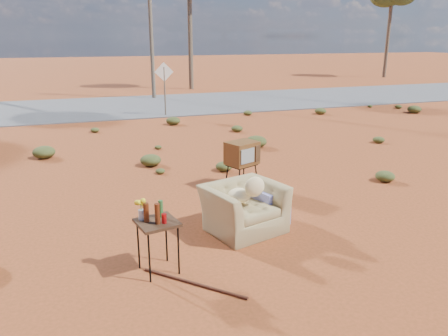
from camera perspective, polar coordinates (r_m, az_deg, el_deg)
name	(u,v)px	position (r m, az deg, el deg)	size (l,w,h in m)	color
ground	(225,244)	(7.11, 0.19, -9.88)	(140.00, 140.00, 0.00)	#953D1D
highway	(121,106)	(21.34, -13.25, 7.83)	(140.00, 7.00, 0.04)	#565659
armchair	(248,201)	(7.47, 3.17, -4.31)	(1.59, 1.29, 1.08)	#958051
tv_unit	(242,154)	(9.43, 2.38, 1.87)	(0.78, 0.71, 1.03)	black
side_table	(154,219)	(6.10, -9.19, -6.63)	(0.63, 0.63, 1.07)	#351F13
rusty_bar	(194,283)	(6.06, -3.98, -14.77)	(0.04, 0.04, 1.59)	#512215
road_sign	(164,79)	(18.43, -7.81, 11.40)	(0.78, 0.06, 2.19)	brown
utility_pole_center	(150,17)	(23.87, -9.60, 18.89)	(1.40, 0.20, 8.00)	brown
scrub_patch	(135,166)	(10.92, -11.56, 0.23)	(17.49, 8.07, 0.33)	#444A20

